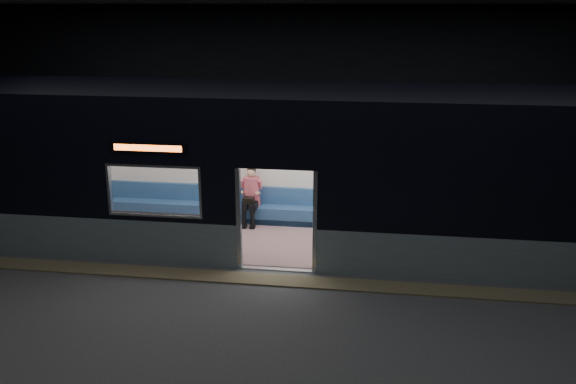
# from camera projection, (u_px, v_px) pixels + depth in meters

# --- Properties ---
(station_floor) EXTENTS (24.00, 14.00, 0.01)m
(station_floor) POSITION_uv_depth(u_px,v_px,m) (268.00, 294.00, 10.96)
(station_floor) COLOR #47494C
(station_floor) RESTS_ON ground
(station_envelope) EXTENTS (24.00, 14.00, 5.00)m
(station_envelope) POSITION_uv_depth(u_px,v_px,m) (265.00, 89.00, 9.88)
(station_envelope) COLOR black
(station_envelope) RESTS_ON station_floor
(tactile_strip) EXTENTS (22.80, 0.50, 0.03)m
(tactile_strip) POSITION_uv_depth(u_px,v_px,m) (273.00, 280.00, 11.48)
(tactile_strip) COLOR #8C7F59
(tactile_strip) RESTS_ON station_floor
(metro_car) EXTENTS (18.00, 3.04, 3.35)m
(metro_car) POSITION_uv_depth(u_px,v_px,m) (288.00, 160.00, 12.82)
(metro_car) COLOR #8EA2A9
(metro_car) RESTS_ON station_floor
(passenger) EXTENTS (0.39, 0.67, 1.35)m
(passenger) POSITION_uv_depth(u_px,v_px,m) (251.00, 192.00, 14.22)
(passenger) COLOR black
(passenger) RESTS_ON metro_car
(handbag) EXTENTS (0.27, 0.25, 0.12)m
(handbag) POSITION_uv_depth(u_px,v_px,m) (249.00, 200.00, 14.05)
(handbag) COLOR black
(handbag) RESTS_ON passenger
(transit_map) EXTENTS (0.91, 0.03, 0.59)m
(transit_map) POSITION_uv_depth(u_px,v_px,m) (488.00, 170.00, 13.59)
(transit_map) COLOR white
(transit_map) RESTS_ON metro_car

